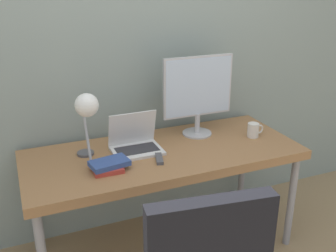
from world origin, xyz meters
name	(u,v)px	position (x,y,z in m)	size (l,w,h in m)	color
wall_back	(140,52)	(0.00, 0.79, 1.30)	(8.00, 0.05, 2.60)	gray
desk	(164,159)	(0.00, 0.36, 0.68)	(1.76, 0.73, 0.74)	#996B42
laptop	(135,143)	(-0.16, 0.44, 0.79)	(0.31, 0.24, 0.24)	silver
monitor	(198,91)	(0.32, 0.54, 1.05)	(0.50, 0.20, 0.55)	#B7B7BC
desk_lamp	(87,110)	(-0.47, 0.35, 1.09)	(0.13, 0.29, 0.44)	#4C4C51
book_stack	(109,165)	(-0.39, 0.24, 0.77)	(0.24, 0.16, 0.06)	#B2382D
tv_remote	(159,159)	(-0.08, 0.25, 0.75)	(0.08, 0.14, 0.02)	#4C4C51
mug	(254,130)	(0.66, 0.34, 0.79)	(0.12, 0.08, 0.10)	silver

